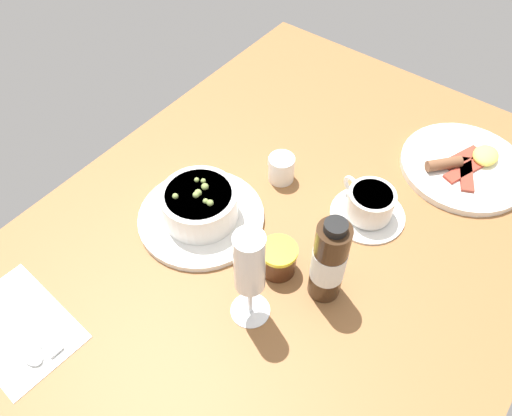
{
  "coord_description": "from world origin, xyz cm",
  "views": [
    {
      "loc": [
        48.2,
        27.82,
        72.24
      ],
      "look_at": [
        4.88,
        -5.36,
        6.0
      ],
      "focal_mm": 35.27,
      "sensor_mm": 36.0,
      "label": 1
    }
  ],
  "objects_px": {
    "porridge_bowl": "(200,208)",
    "cutlery_setting": "(19,329)",
    "creamer_jug": "(281,168)",
    "jam_jar": "(278,259)",
    "sauce_bottle_brown": "(329,262)",
    "wine_glass": "(250,267)",
    "coffee_cup": "(369,205)",
    "breakfast_plate": "(464,166)"
  },
  "relations": [
    {
      "from": "coffee_cup",
      "to": "porridge_bowl",
      "type": "bearing_deg",
      "value": -50.64
    },
    {
      "from": "cutlery_setting",
      "to": "wine_glass",
      "type": "distance_m",
      "value": 0.38
    },
    {
      "from": "porridge_bowl",
      "to": "wine_glass",
      "type": "bearing_deg",
      "value": 63.47
    },
    {
      "from": "coffee_cup",
      "to": "breakfast_plate",
      "type": "bearing_deg",
      "value": 156.77
    },
    {
      "from": "coffee_cup",
      "to": "breakfast_plate",
      "type": "relative_size",
      "value": 0.56
    },
    {
      "from": "porridge_bowl",
      "to": "wine_glass",
      "type": "xyz_separation_m",
      "value": [
        0.09,
        0.18,
        0.09
      ]
    },
    {
      "from": "breakfast_plate",
      "to": "jam_jar",
      "type": "bearing_deg",
      "value": -20.74
    },
    {
      "from": "cutlery_setting",
      "to": "breakfast_plate",
      "type": "relative_size",
      "value": 0.85
    },
    {
      "from": "creamer_jug",
      "to": "wine_glass",
      "type": "height_order",
      "value": "wine_glass"
    },
    {
      "from": "cutlery_setting",
      "to": "coffee_cup",
      "type": "xyz_separation_m",
      "value": [
        -0.53,
        0.32,
        0.03
      ]
    },
    {
      "from": "porridge_bowl",
      "to": "cutlery_setting",
      "type": "distance_m",
      "value": 0.35
    },
    {
      "from": "breakfast_plate",
      "to": "sauce_bottle_brown",
      "type": "bearing_deg",
      "value": -10.38
    },
    {
      "from": "porridge_bowl",
      "to": "cutlery_setting",
      "type": "xyz_separation_m",
      "value": [
        0.34,
        -0.08,
        -0.03
      ]
    },
    {
      "from": "porridge_bowl",
      "to": "jam_jar",
      "type": "bearing_deg",
      "value": 89.64
    },
    {
      "from": "jam_jar",
      "to": "sauce_bottle_brown",
      "type": "height_order",
      "value": "sauce_bottle_brown"
    },
    {
      "from": "wine_glass",
      "to": "cutlery_setting",
      "type": "bearing_deg",
      "value": -47.43
    },
    {
      "from": "coffee_cup",
      "to": "breakfast_plate",
      "type": "height_order",
      "value": "coffee_cup"
    },
    {
      "from": "creamer_jug",
      "to": "porridge_bowl",
      "type": "bearing_deg",
      "value": -17.64
    },
    {
      "from": "coffee_cup",
      "to": "jam_jar",
      "type": "xyz_separation_m",
      "value": [
        0.19,
        -0.06,
        0.0
      ]
    },
    {
      "from": "creamer_jug",
      "to": "jam_jar",
      "type": "bearing_deg",
      "value": 34.45
    },
    {
      "from": "cutlery_setting",
      "to": "sauce_bottle_brown",
      "type": "xyz_separation_m",
      "value": [
        -0.35,
        0.34,
        0.08
      ]
    },
    {
      "from": "cutlery_setting",
      "to": "wine_glass",
      "type": "height_order",
      "value": "wine_glass"
    },
    {
      "from": "cutlery_setting",
      "to": "wine_glass",
      "type": "relative_size",
      "value": 1.07
    },
    {
      "from": "wine_glass",
      "to": "jam_jar",
      "type": "xyz_separation_m",
      "value": [
        -0.09,
        -0.01,
        -0.1
      ]
    },
    {
      "from": "coffee_cup",
      "to": "cutlery_setting",
      "type": "bearing_deg",
      "value": -30.87
    },
    {
      "from": "sauce_bottle_brown",
      "to": "jam_jar",
      "type": "bearing_deg",
      "value": -81.33
    },
    {
      "from": "cutlery_setting",
      "to": "creamer_jug",
      "type": "distance_m",
      "value": 0.53
    },
    {
      "from": "sauce_bottle_brown",
      "to": "breakfast_plate",
      "type": "bearing_deg",
      "value": 169.62
    },
    {
      "from": "breakfast_plate",
      "to": "wine_glass",
      "type": "bearing_deg",
      "value": -16.0
    },
    {
      "from": "creamer_jug",
      "to": "coffee_cup",
      "type": "bearing_deg",
      "value": 96.8
    },
    {
      "from": "porridge_bowl",
      "to": "cutlery_setting",
      "type": "height_order",
      "value": "porridge_bowl"
    },
    {
      "from": "sauce_bottle_brown",
      "to": "creamer_jug",
      "type": "bearing_deg",
      "value": -128.41
    },
    {
      "from": "creamer_jug",
      "to": "jam_jar",
      "type": "xyz_separation_m",
      "value": [
        0.17,
        0.12,
        0.0
      ]
    },
    {
      "from": "porridge_bowl",
      "to": "wine_glass",
      "type": "height_order",
      "value": "wine_glass"
    },
    {
      "from": "porridge_bowl",
      "to": "breakfast_plate",
      "type": "bearing_deg",
      "value": 141.39
    },
    {
      "from": "cutlery_setting",
      "to": "creamer_jug",
      "type": "xyz_separation_m",
      "value": [
        -0.51,
        0.14,
        0.03
      ]
    },
    {
      "from": "cutlery_setting",
      "to": "wine_glass",
      "type": "xyz_separation_m",
      "value": [
        -0.24,
        0.27,
        0.12
      ]
    },
    {
      "from": "coffee_cup",
      "to": "creamer_jug",
      "type": "xyz_separation_m",
      "value": [
        0.02,
        -0.18,
        -0.0
      ]
    },
    {
      "from": "wine_glass",
      "to": "breakfast_plate",
      "type": "bearing_deg",
      "value": 164.0
    },
    {
      "from": "jam_jar",
      "to": "porridge_bowl",
      "type": "bearing_deg",
      "value": -90.36
    },
    {
      "from": "coffee_cup",
      "to": "sauce_bottle_brown",
      "type": "relative_size",
      "value": 0.78
    },
    {
      "from": "cutlery_setting",
      "to": "jam_jar",
      "type": "height_order",
      "value": "jam_jar"
    }
  ]
}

